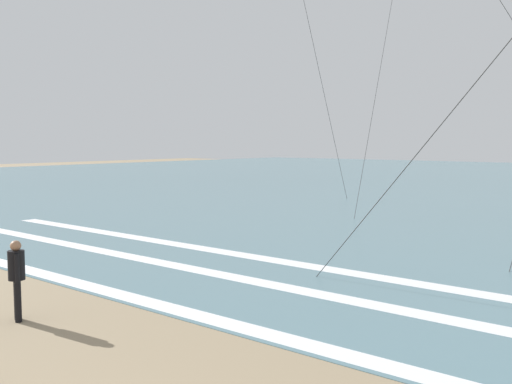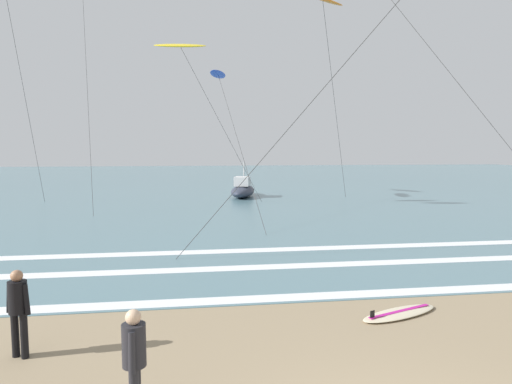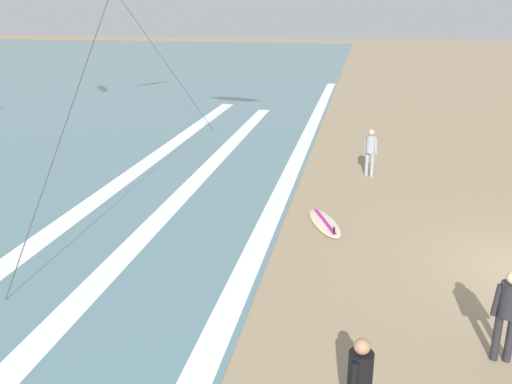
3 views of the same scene
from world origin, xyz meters
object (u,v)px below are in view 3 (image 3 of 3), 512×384
(surfer_left_far, at_px, (508,308))
(surfer_foreground_main, at_px, (371,148))
(surfboard_left_pile, at_px, (325,223))
(surfer_background_far, at_px, (360,383))

(surfer_left_far, xyz_separation_m, surfer_foreground_main, (9.99, 2.11, 0.00))
(surfer_foreground_main, relative_size, surfboard_left_pile, 0.73)
(surfer_foreground_main, bearing_deg, surfer_left_far, -168.07)
(surfer_foreground_main, bearing_deg, surfer_background_far, 179.19)
(surfboard_left_pile, bearing_deg, surfer_foreground_main, -13.90)
(surfer_background_far, height_order, surfer_left_far, same)
(surfer_left_far, relative_size, surfer_foreground_main, 1.00)
(surfer_background_far, height_order, surfboard_left_pile, surfer_background_far)
(surfer_left_far, distance_m, surfboard_left_pile, 6.35)
(surfer_background_far, relative_size, surfer_foreground_main, 1.00)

